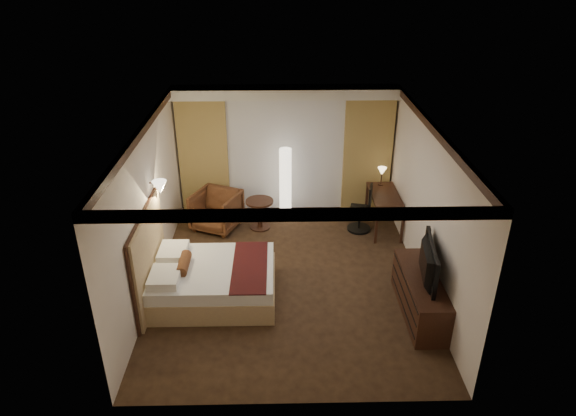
{
  "coord_description": "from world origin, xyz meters",
  "views": [
    {
      "loc": [
        -0.17,
        -7.37,
        5.07
      ],
      "look_at": [
        0.0,
        0.4,
        1.15
      ],
      "focal_mm": 32.0,
      "sensor_mm": 36.0,
      "label": 1
    }
  ],
  "objects_px": {
    "office_chair": "(360,208)",
    "desk": "(384,212)",
    "armchair": "(216,209)",
    "floor_lamp": "(285,184)",
    "side_table": "(260,214)",
    "bed": "(214,282)",
    "television": "(423,259)",
    "dresser": "(420,295)"
  },
  "relations": [
    {
      "from": "dresser",
      "to": "television",
      "type": "relative_size",
      "value": 1.5
    },
    {
      "from": "office_chair",
      "to": "dresser",
      "type": "height_order",
      "value": "office_chair"
    },
    {
      "from": "bed",
      "to": "floor_lamp",
      "type": "bearing_deg",
      "value": 66.11
    },
    {
      "from": "floor_lamp",
      "to": "bed",
      "type": "bearing_deg",
      "value": -113.89
    },
    {
      "from": "television",
      "to": "floor_lamp",
      "type": "bearing_deg",
      "value": 39.74
    },
    {
      "from": "floor_lamp",
      "to": "dresser",
      "type": "relative_size",
      "value": 0.93
    },
    {
      "from": "bed",
      "to": "floor_lamp",
      "type": "distance_m",
      "value": 3.0
    },
    {
      "from": "office_chair",
      "to": "floor_lamp",
      "type": "bearing_deg",
      "value": 174.42
    },
    {
      "from": "dresser",
      "to": "floor_lamp",
      "type": "bearing_deg",
      "value": 122.2
    },
    {
      "from": "television",
      "to": "bed",
      "type": "bearing_deg",
      "value": 89.19
    },
    {
      "from": "floor_lamp",
      "to": "desk",
      "type": "bearing_deg",
      "value": -13.72
    },
    {
      "from": "office_chair",
      "to": "television",
      "type": "height_order",
      "value": "television"
    },
    {
      "from": "bed",
      "to": "dresser",
      "type": "xyz_separation_m",
      "value": [
        3.21,
        -0.49,
        0.04
      ]
    },
    {
      "from": "side_table",
      "to": "floor_lamp",
      "type": "xyz_separation_m",
      "value": [
        0.52,
        0.41,
        0.47
      ]
    },
    {
      "from": "office_chair",
      "to": "armchair",
      "type": "bearing_deg",
      "value": -168.48
    },
    {
      "from": "armchair",
      "to": "dresser",
      "type": "bearing_deg",
      "value": -15.94
    },
    {
      "from": "desk",
      "to": "dresser",
      "type": "relative_size",
      "value": 0.75
    },
    {
      "from": "bed",
      "to": "floor_lamp",
      "type": "xyz_separation_m",
      "value": [
        1.2,
        2.71,
        0.49
      ]
    },
    {
      "from": "armchair",
      "to": "office_chair",
      "type": "xyz_separation_m",
      "value": [
        2.87,
        -0.13,
        0.06
      ]
    },
    {
      "from": "floor_lamp",
      "to": "office_chair",
      "type": "height_order",
      "value": "floor_lamp"
    },
    {
      "from": "bed",
      "to": "dresser",
      "type": "bearing_deg",
      "value": -8.67
    },
    {
      "from": "floor_lamp",
      "to": "dresser",
      "type": "xyz_separation_m",
      "value": [
        2.01,
        -3.2,
        -0.45
      ]
    },
    {
      "from": "desk",
      "to": "television",
      "type": "xyz_separation_m",
      "value": [
        0.02,
        -2.72,
        0.6
      ]
    },
    {
      "from": "side_table",
      "to": "television",
      "type": "relative_size",
      "value": 0.55
    },
    {
      "from": "side_table",
      "to": "bed",
      "type": "bearing_deg",
      "value": -106.35
    },
    {
      "from": "floor_lamp",
      "to": "dresser",
      "type": "bearing_deg",
      "value": -57.8
    },
    {
      "from": "desk",
      "to": "office_chair",
      "type": "xyz_separation_m",
      "value": [
        -0.49,
        -0.05,
        0.12
      ]
    },
    {
      "from": "bed",
      "to": "television",
      "type": "relative_size",
      "value": 1.74
    },
    {
      "from": "bed",
      "to": "armchair",
      "type": "bearing_deg",
      "value": 94.86
    },
    {
      "from": "bed",
      "to": "side_table",
      "type": "bearing_deg",
      "value": 73.65
    },
    {
      "from": "office_chair",
      "to": "desk",
      "type": "bearing_deg",
      "value": 20.0
    },
    {
      "from": "armchair",
      "to": "desk",
      "type": "distance_m",
      "value": 3.36
    },
    {
      "from": "bed",
      "to": "side_table",
      "type": "distance_m",
      "value": 2.4
    },
    {
      "from": "side_table",
      "to": "floor_lamp",
      "type": "height_order",
      "value": "floor_lamp"
    },
    {
      "from": "dresser",
      "to": "television",
      "type": "xyz_separation_m",
      "value": [
        -0.03,
        0.0,
        0.65
      ]
    },
    {
      "from": "bed",
      "to": "desk",
      "type": "bearing_deg",
      "value": 35.17
    },
    {
      "from": "side_table",
      "to": "office_chair",
      "type": "height_order",
      "value": "office_chair"
    },
    {
      "from": "side_table",
      "to": "television",
      "type": "height_order",
      "value": "television"
    },
    {
      "from": "floor_lamp",
      "to": "office_chair",
      "type": "relative_size",
      "value": 1.59
    },
    {
      "from": "side_table",
      "to": "desk",
      "type": "xyz_separation_m",
      "value": [
        2.49,
        -0.07,
        0.07
      ]
    },
    {
      "from": "floor_lamp",
      "to": "television",
      "type": "xyz_separation_m",
      "value": [
        1.98,
        -3.2,
        0.2
      ]
    },
    {
      "from": "bed",
      "to": "desk",
      "type": "distance_m",
      "value": 3.87
    }
  ]
}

